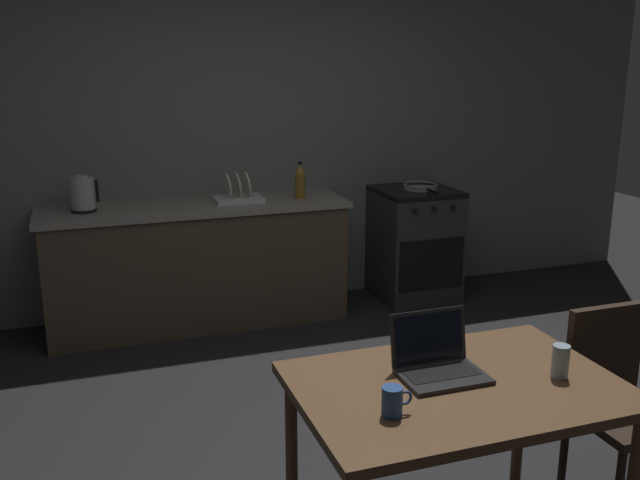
{
  "coord_description": "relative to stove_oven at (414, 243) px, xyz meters",
  "views": [
    {
      "loc": [
        -1.23,
        -2.96,
        1.94
      ],
      "look_at": [
        0.06,
        0.77,
        0.88
      ],
      "focal_mm": 39.78,
      "sensor_mm": 36.0,
      "label": 1
    }
  ],
  "objects": [
    {
      "name": "frying_pan",
      "position": [
        0.03,
        -0.03,
        0.47
      ],
      "size": [
        0.27,
        0.44,
        0.05
      ],
      "color": "gray",
      "rests_on": "stove_oven"
    },
    {
      "name": "coffee_mug",
      "position": [
        -1.57,
        -2.96,
        0.35
      ],
      "size": [
        0.11,
        0.07,
        0.1
      ],
      "color": "#264C8C",
      "rests_on": "dining_table"
    },
    {
      "name": "kitchen_counter",
      "position": [
        -1.74,
        0.0,
        0.0
      ],
      "size": [
        2.16,
        0.64,
        0.89
      ],
      "color": "#4C3D2D",
      "rests_on": "ground_plane"
    },
    {
      "name": "bottle",
      "position": [
        -0.97,
        -0.05,
        0.57
      ],
      "size": [
        0.07,
        0.07,
        0.27
      ],
      "color": "#8C601E",
      "rests_on": "kitchen_counter"
    },
    {
      "name": "stove_oven",
      "position": [
        0.0,
        0.0,
        0.0
      ],
      "size": [
        0.6,
        0.62,
        0.89
      ],
      "color": "#2D2D30",
      "rests_on": "ground_plane"
    },
    {
      "name": "dining_table",
      "position": [
        -1.24,
        -2.82,
        0.22
      ],
      "size": [
        1.21,
        0.81,
        0.74
      ],
      "color": "brown",
      "rests_on": "ground_plane"
    },
    {
      "name": "chair",
      "position": [
        -0.39,
        -2.72,
        0.05
      ],
      "size": [
        0.4,
        0.4,
        0.87
      ],
      "rotation": [
        0.0,
        0.0,
        -0.3
      ],
      "color": "#2D2116",
      "rests_on": "ground_plane"
    },
    {
      "name": "drinking_glass",
      "position": [
        -0.85,
        -2.9,
        0.36
      ],
      "size": [
        0.07,
        0.07,
        0.13
      ],
      "color": "#99B7C6",
      "rests_on": "dining_table"
    },
    {
      "name": "dish_rack",
      "position": [
        -1.43,
        0.0,
        0.49
      ],
      "size": [
        0.34,
        0.26,
        0.21
      ],
      "color": "silver",
      "rests_on": "kitchen_counter"
    },
    {
      "name": "back_wall",
      "position": [
        -0.98,
        0.35,
        0.88
      ],
      "size": [
        6.4,
        0.1,
        2.64
      ],
      "primitive_type": "cube",
      "color": "slate",
      "rests_on": "ground_plane"
    },
    {
      "name": "ground_plane",
      "position": [
        -1.28,
        -1.97,
        -0.44
      ],
      "size": [
        12.0,
        12.0,
        0.0
      ],
      "primitive_type": "plane",
      "color": "black"
    },
    {
      "name": "electric_kettle",
      "position": [
        -2.49,
        0.0,
        0.56
      ],
      "size": [
        0.19,
        0.17,
        0.25
      ],
      "color": "black",
      "rests_on": "kitchen_counter"
    },
    {
      "name": "laptop",
      "position": [
        -1.27,
        -2.73,
        0.34
      ],
      "size": [
        0.32,
        0.26,
        0.23
      ],
      "rotation": [
        0.0,
        0.0,
        -0.14
      ],
      "color": "#232326",
      "rests_on": "dining_table"
    }
  ]
}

